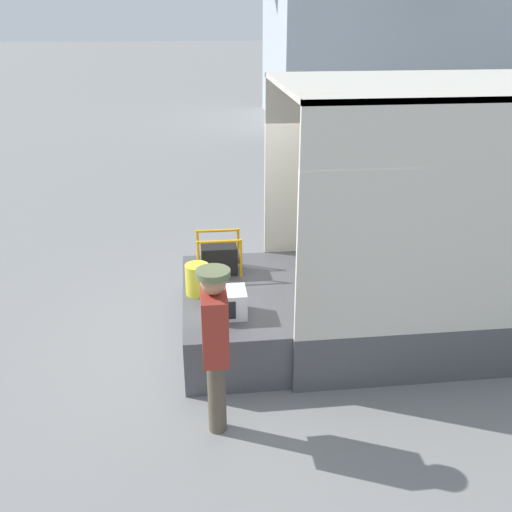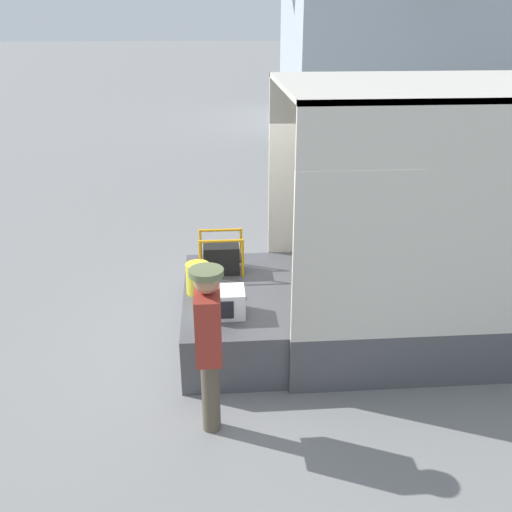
# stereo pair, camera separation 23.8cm
# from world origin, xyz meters

# --- Properties ---
(ground_plane) EXTENTS (160.00, 160.00, 0.00)m
(ground_plane) POSITION_xyz_m (0.00, 0.00, 0.00)
(ground_plane) COLOR gray
(tailgate_deck) EXTENTS (1.17, 2.37, 0.66)m
(tailgate_deck) POSITION_xyz_m (-0.59, 0.00, 0.33)
(tailgate_deck) COLOR #4C4C51
(tailgate_deck) RESTS_ON ground
(microwave) EXTENTS (0.47, 0.38, 0.31)m
(microwave) POSITION_xyz_m (-0.68, -0.59, 0.82)
(microwave) COLOR white
(microwave) RESTS_ON tailgate_deck
(portable_generator) EXTENTS (0.58, 0.43, 0.53)m
(portable_generator) POSITION_xyz_m (-0.67, 0.61, 0.86)
(portable_generator) COLOR black
(portable_generator) RESTS_ON tailgate_deck
(orange_bucket) EXTENTS (0.29, 0.29, 0.39)m
(orange_bucket) POSITION_xyz_m (-0.99, -0.01, 0.85)
(orange_bucket) COLOR yellow
(orange_bucket) RESTS_ON tailgate_deck
(worker_person) EXTENTS (0.32, 0.44, 1.76)m
(worker_person) POSITION_xyz_m (-0.85, -1.73, 1.08)
(worker_person) COLOR brown
(worker_person) RESTS_ON ground
(house_backdrop) EXTENTS (9.45, 6.35, 7.57)m
(house_backdrop) POSITION_xyz_m (6.72, 15.86, 3.86)
(house_backdrop) COLOR #A8B2BC
(house_backdrop) RESTS_ON ground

